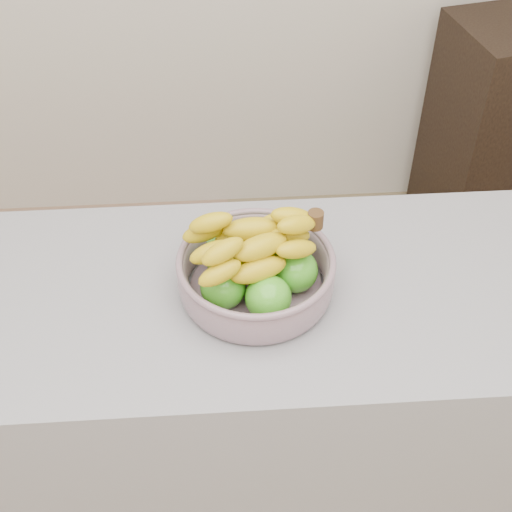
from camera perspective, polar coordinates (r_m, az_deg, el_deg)
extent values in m
cube|color=#94959B|center=(1.85, -0.95, -12.54)|extent=(2.00, 0.60, 0.90)
cube|color=black|center=(2.95, 19.08, 9.31)|extent=(0.56, 0.49, 0.89)
cylinder|color=#9EA8BE|center=(1.50, 0.00, -2.61)|extent=(0.28, 0.28, 0.01)
torus|color=#9EA8BE|center=(1.44, 0.00, -0.33)|extent=(0.33, 0.33, 0.02)
sphere|color=#3FA21C|center=(1.41, 0.99, -3.36)|extent=(0.09, 0.09, 0.09)
sphere|color=#3FA21C|center=(1.46, 3.17, -1.18)|extent=(0.09, 0.09, 0.09)
sphere|color=#3FA21C|center=(1.52, 0.98, 0.87)|extent=(0.09, 0.09, 0.09)
sphere|color=#3FA21C|center=(1.50, -2.49, 0.14)|extent=(0.09, 0.09, 0.09)
sphere|color=#3FA21C|center=(1.43, -2.65, -2.47)|extent=(0.09, 0.09, 0.09)
ellipsoid|color=yellow|center=(1.39, 0.21, -1.11)|extent=(0.21, 0.12, 0.05)
ellipsoid|color=yellow|center=(1.42, -0.41, 0.28)|extent=(0.21, 0.09, 0.05)
ellipsoid|color=yellow|center=(1.46, -1.01, 1.60)|extent=(0.21, 0.07, 0.05)
ellipsoid|color=yellow|center=(1.38, 0.35, 0.73)|extent=(0.21, 0.13, 0.05)
ellipsoid|color=yellow|center=(1.42, -0.34, 2.19)|extent=(0.21, 0.06, 0.05)
cylinder|color=#442C15|center=(1.42, 4.78, 2.92)|extent=(0.03, 0.03, 0.04)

